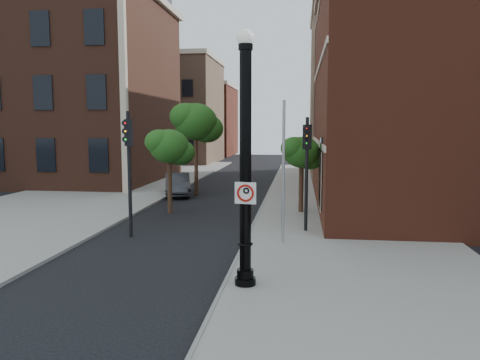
# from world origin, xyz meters

# --- Properties ---
(ground) EXTENTS (120.00, 120.00, 0.00)m
(ground) POSITION_xyz_m (0.00, 0.00, 0.00)
(ground) COLOR black
(ground) RESTS_ON ground
(sidewalk_right) EXTENTS (8.00, 60.00, 0.12)m
(sidewalk_right) POSITION_xyz_m (6.00, 10.00, 0.06)
(sidewalk_right) COLOR gray
(sidewalk_right) RESTS_ON ground
(sidewalk_left) EXTENTS (10.00, 50.00, 0.12)m
(sidewalk_left) POSITION_xyz_m (-9.00, 18.00, 0.06)
(sidewalk_left) COLOR gray
(sidewalk_left) RESTS_ON ground
(curb_edge) EXTENTS (0.10, 60.00, 0.14)m
(curb_edge) POSITION_xyz_m (2.05, 10.00, 0.07)
(curb_edge) COLOR gray
(curb_edge) RESTS_ON ground
(victorian_building) EXTENTS (18.60, 14.60, 17.95)m
(victorian_building) POSITION_xyz_m (-16.00, 23.97, 8.74)
(victorian_building) COLOR brown
(victorian_building) RESTS_ON ground
(bg_building_tan_a) EXTENTS (12.00, 12.00, 12.00)m
(bg_building_tan_a) POSITION_xyz_m (-12.00, 44.00, 6.00)
(bg_building_tan_a) COLOR #936950
(bg_building_tan_a) RESTS_ON ground
(bg_building_red) EXTENTS (12.00, 12.00, 10.00)m
(bg_building_red) POSITION_xyz_m (-12.00, 58.00, 5.00)
(bg_building_red) COLOR maroon
(bg_building_red) RESTS_ON ground
(bg_building_tan_b) EXTENTS (22.00, 14.00, 14.00)m
(bg_building_tan_b) POSITION_xyz_m (16.00, 30.00, 7.00)
(bg_building_tan_b) COLOR #936950
(bg_building_tan_b) RESTS_ON ground
(lamppost) EXTENTS (0.58, 0.58, 6.83)m
(lamppost) POSITION_xyz_m (2.62, 0.52, 3.15)
(lamppost) COLOR black
(lamppost) RESTS_ON ground
(no_parking_sign) EXTENTS (0.57, 0.11, 0.57)m
(no_parking_sign) POSITION_xyz_m (2.64, 0.35, 2.64)
(no_parking_sign) COLOR white
(no_parking_sign) RESTS_ON ground
(parked_car) EXTENTS (2.61, 4.51, 1.41)m
(parked_car) POSITION_xyz_m (-3.62, 16.95, 0.70)
(parked_car) COLOR #302F35
(parked_car) RESTS_ON ground
(traffic_signal_left) EXTENTS (0.40, 0.44, 4.95)m
(traffic_signal_left) POSITION_xyz_m (-2.58, 5.85, 3.33)
(traffic_signal_left) COLOR black
(traffic_signal_left) RESTS_ON ground
(traffic_signal_right) EXTENTS (0.36, 0.41, 4.73)m
(traffic_signal_right) POSITION_xyz_m (4.31, 7.34, 3.19)
(traffic_signal_right) COLOR black
(traffic_signal_right) RESTS_ON ground
(utility_pole) EXTENTS (0.11, 0.11, 5.30)m
(utility_pole) POSITION_xyz_m (3.45, 5.29, 2.65)
(utility_pole) COLOR #999999
(utility_pole) RESTS_ON ground
(street_tree_a) EXTENTS (2.34, 2.11, 4.22)m
(street_tree_a) POSITION_xyz_m (-2.40, 11.02, 3.32)
(street_tree_a) COLOR #352115
(street_tree_a) RESTS_ON ground
(street_tree_b) EXTENTS (3.22, 2.91, 5.80)m
(street_tree_b) POSITION_xyz_m (-2.46, 17.40, 4.58)
(street_tree_b) COLOR #352115
(street_tree_b) RESTS_ON ground
(street_tree_c) EXTENTS (2.14, 1.93, 3.86)m
(street_tree_c) POSITION_xyz_m (4.15, 11.64, 3.03)
(street_tree_c) COLOR #352115
(street_tree_c) RESTS_ON ground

